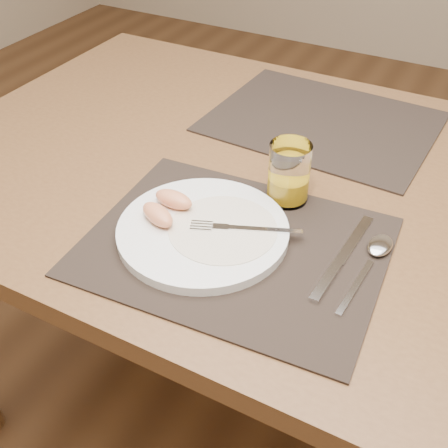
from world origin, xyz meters
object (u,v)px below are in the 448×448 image
spoon (377,251)px  knife (338,263)px  placemat_far (322,122)px  juice_glass (289,176)px  table (285,213)px  plate (203,231)px  placemat_near (235,246)px  fork (236,228)px

spoon → knife: bearing=-131.0°
placemat_far → juice_glass: bearing=-81.6°
juice_glass → spoon: bearing=-21.1°
table → spoon: size_ratio=7.29×
plate → spoon: (0.25, 0.08, -0.00)m
placemat_far → juice_glass: (0.04, -0.29, 0.05)m
placemat_near → plate: bearing=-179.0°
plate → knife: size_ratio=1.22×
placemat_near → juice_glass: (0.02, 0.15, 0.05)m
placemat_near → spoon: 0.21m
plate → placemat_far: bearing=85.3°
knife → plate: bearing=-170.8°
placemat_near → knife: (0.16, 0.03, 0.00)m
placemat_far → placemat_near: bearing=-87.4°
placemat_far → spoon: 0.42m
placemat_near → placemat_far: bearing=92.6°
plate → knife: plate is taller
placemat_far → knife: 0.44m
spoon → plate: bearing=-161.8°
placemat_near → placemat_far: same height
fork → knife: 0.16m
placemat_near → spoon: bearing=22.6°
spoon → juice_glass: bearing=158.9°
knife → juice_glass: bearing=138.5°
placemat_near → fork: (-0.01, 0.02, 0.02)m
table → spoon: bearing=-34.4°
placemat_far → juice_glass: size_ratio=4.27×
placemat_near → plate: 0.06m
placemat_near → table: bearing=90.8°
spoon → juice_glass: (-0.18, 0.07, 0.04)m
placemat_near → juice_glass: juice_glass is taller
table → plate: (-0.05, -0.22, 0.10)m
table → placemat_far: (-0.02, 0.22, 0.09)m
fork → knife: bearing=5.3°
fork → plate: bearing=-158.4°
table → placemat_near: (0.00, -0.22, 0.09)m
juice_glass → placemat_near: bearing=-98.6°
knife → spoon: bearing=49.0°
plate → spoon: 0.27m
placemat_near → juice_glass: size_ratio=4.27×
plate → knife: bearing=9.2°
placemat_near → knife: knife is taller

